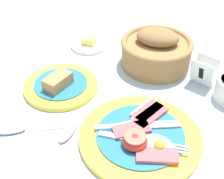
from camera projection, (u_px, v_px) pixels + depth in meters
The scene contains 8 objects.
ground_plane at pixel (115, 133), 0.67m from camera, with size 3.00×3.00×0.00m, color #A3BCD1.
breakfast_plate at pixel (141, 136), 0.65m from camera, with size 0.26×0.26×0.04m.
bread_plate at pixel (61, 85), 0.79m from camera, with size 0.19×0.19×0.05m.
bread_basket at pixel (156, 50), 0.85m from camera, with size 0.20×0.20×0.11m.
butter_dish at pixel (89, 44), 0.96m from camera, with size 0.11×0.11×0.03m.
number_card at pixel (203, 72), 0.79m from camera, with size 0.06×0.05×0.07m.
teaspoon_by_saucer at pixel (22, 129), 0.68m from camera, with size 0.16×0.14×0.01m.
teaspoon_near_cup at pixel (62, 140), 0.65m from camera, with size 0.06×0.19×0.01m.
Camera 1 is at (0.24, -0.40, 0.49)m, focal length 50.00 mm.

